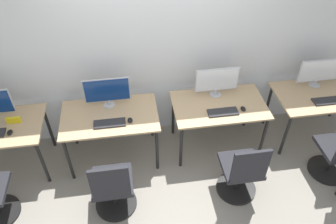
{
  "coord_description": "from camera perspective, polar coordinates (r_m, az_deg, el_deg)",
  "views": [
    {
      "loc": [
        -0.42,
        -2.63,
        3.37
      ],
      "look_at": [
        0.0,
        0.14,
        0.87
      ],
      "focal_mm": 35.0,
      "sensor_mm": 36.0,
      "label": 1
    }
  ],
  "objects": [
    {
      "name": "keyboard_far_right",
      "position": [
        4.59,
        26.01,
        1.75
      ],
      "size": [
        0.37,
        0.14,
        0.02
      ],
      "color": "#262628",
      "rests_on": "desk_far_right"
    },
    {
      "name": "desk_left",
      "position": [
        4.05,
        -10.03,
        -1.37
      ],
      "size": [
        1.16,
        0.71,
        0.72
      ],
      "color": "tan",
      "rests_on": "ground_plane"
    },
    {
      "name": "keyboard_right",
      "position": [
        4.02,
        9.53,
        -0.03
      ],
      "size": [
        0.37,
        0.14,
        0.02
      ],
      "color": "#262628",
      "rests_on": "desk_right"
    },
    {
      "name": "monitor_left",
      "position": [
        4.01,
        -10.57,
        3.56
      ],
      "size": [
        0.55,
        0.14,
        0.4
      ],
      "color": "#B2B2B7",
      "rests_on": "desk_left"
    },
    {
      "name": "wall_back",
      "position": [
        4.01,
        -1.51,
        12.23
      ],
      "size": [
        12.0,
        0.05,
        2.8
      ],
      "color": "silver",
      "rests_on": "ground_plane"
    },
    {
      "name": "desk_far_right",
      "position": [
        4.74,
        24.88,
        2.1
      ],
      "size": [
        1.16,
        0.71,
        0.72
      ],
      "color": "tan",
      "rests_on": "ground_plane"
    },
    {
      "name": "keyboard_left",
      "position": [
        3.88,
        -10.14,
        -1.96
      ],
      "size": [
        0.37,
        0.14,
        0.02
      ],
      "color": "#262628",
      "rests_on": "desk_left"
    },
    {
      "name": "placard_far_left",
      "position": [
        4.22,
        -25.33,
        -1.3
      ],
      "size": [
        0.16,
        0.03,
        0.08
      ],
      "color": "yellow",
      "rests_on": "desk_far_left"
    },
    {
      "name": "monitor_right",
      "position": [
        4.16,
        8.52,
        5.38
      ],
      "size": [
        0.55,
        0.14,
        0.4
      ],
      "color": "#B2B2B7",
      "rests_on": "desk_right"
    },
    {
      "name": "mouse_right",
      "position": [
        4.11,
        12.95,
        0.56
      ],
      "size": [
        0.06,
        0.09,
        0.03
      ],
      "color": "black",
      "rests_on": "desk_right"
    },
    {
      "name": "office_chair_left",
      "position": [
        3.71,
        -9.53,
        -13.1
      ],
      "size": [
        0.48,
        0.48,
        0.91
      ],
      "color": "black",
      "rests_on": "ground_plane"
    },
    {
      "name": "mouse_far_left",
      "position": [
        4.12,
        -25.84,
        -3.21
      ],
      "size": [
        0.06,
        0.09,
        0.03
      ],
      "color": "black",
      "rests_on": "desk_far_left"
    },
    {
      "name": "monitor_far_right",
      "position": [
        4.7,
        24.82,
        6.39
      ],
      "size": [
        0.55,
        0.14,
        0.4
      ],
      "color": "#B2B2B7",
      "rests_on": "desk_far_right"
    },
    {
      "name": "mouse_left",
      "position": [
        3.88,
        -6.62,
        -1.44
      ],
      "size": [
        0.06,
        0.09,
        0.03
      ],
      "color": "black",
      "rests_on": "desk_left"
    },
    {
      "name": "desk_right",
      "position": [
        4.19,
        8.82,
        0.52
      ],
      "size": [
        1.16,
        0.71,
        0.72
      ],
      "color": "tan",
      "rests_on": "ground_plane"
    },
    {
      "name": "ground_plane",
      "position": [
        4.3,
        0.29,
        -9.98
      ],
      "size": [
        20.0,
        20.0,
        0.0
      ],
      "primitive_type": "plane",
      "color": "gray"
    },
    {
      "name": "office_chair_right",
      "position": [
        3.88,
        12.68,
        -10.36
      ],
      "size": [
        0.48,
        0.48,
        0.91
      ],
      "color": "black",
      "rests_on": "ground_plane"
    }
  ]
}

